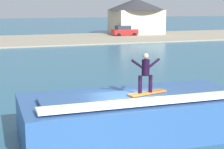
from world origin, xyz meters
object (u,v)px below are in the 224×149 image
Objects in this scene: car_far_shore at (124,31)px; surfboard at (147,93)px; tree_short_bushy at (137,9)px; surfer at (146,71)px; wave_crest at (134,115)px; house_gabled_white at (136,14)px.

surfboard is at bearing -109.19° from car_far_shore.
tree_short_bushy is (4.85, 6.31, 3.61)m from car_far_shore.
surfer is 48.75m from car_far_shore.
tree_short_bushy is (20.94, 52.28, 1.68)m from surfer.
tree_short_bushy is (21.24, 51.82, 3.67)m from wave_crest.
surfer is (0.29, -0.46, 1.99)m from wave_crest.
surfer is 0.16× the size of house_gabled_white.
wave_crest is 2.06m from surfer.
surfer is 56.34m from tree_short_bushy.
house_gabled_white is at bearing 42.53° from car_far_shore.
tree_short_bushy is at bearing 67.72° from wave_crest.
surfer is at bearing -109.30° from car_far_shore.
car_far_shore is 0.42× the size of house_gabled_white.
surfboard is 0.43× the size of car_far_shore.
house_gabled_white is at bearing -114.78° from tree_short_bushy.
surfer is at bearing -57.46° from wave_crest.
surfboard is 52.70m from house_gabled_white.
house_gabled_white reaches higher than surfboard.
house_gabled_white is at bearing 68.46° from surfboard.
car_far_shore is at bearing -137.47° from house_gabled_white.
wave_crest is at bearing -109.80° from car_far_shore.
surfer is 0.29× the size of tree_short_bushy.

